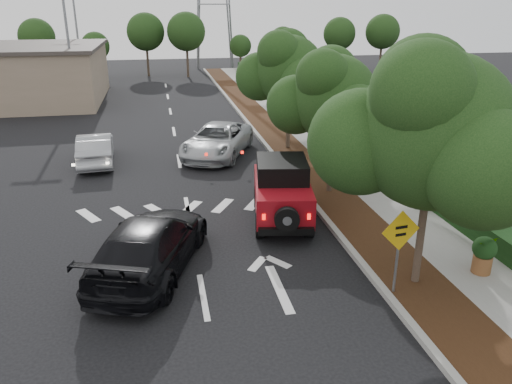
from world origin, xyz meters
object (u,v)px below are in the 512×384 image
object	(u,v)px
black_suv_oncoming	(150,244)
speed_hump_sign	(399,241)
red_jeep	(282,190)
silver_suv_ahead	(217,140)

from	to	relation	value
black_suv_oncoming	speed_hump_sign	size ratio (longest dim) A/B	2.42
black_suv_oncoming	speed_hump_sign	distance (m)	6.65
black_suv_oncoming	speed_hump_sign	bearing A→B (deg)	176.53
red_jeep	black_suv_oncoming	world-z (taller)	red_jeep
red_jeep	silver_suv_ahead	world-z (taller)	red_jeep
red_jeep	speed_hump_sign	world-z (taller)	speed_hump_sign
silver_suv_ahead	black_suv_oncoming	bearing A→B (deg)	-82.68
red_jeep	black_suv_oncoming	size ratio (longest dim) A/B	0.78
red_jeep	speed_hump_sign	size ratio (longest dim) A/B	1.90
red_jeep	silver_suv_ahead	distance (m)	8.22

